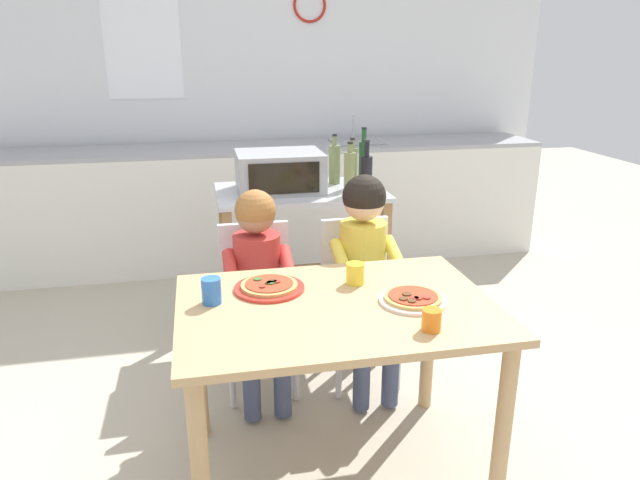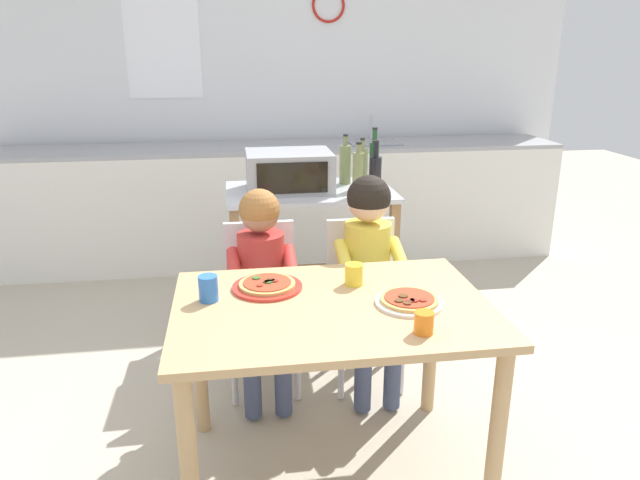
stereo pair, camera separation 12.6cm
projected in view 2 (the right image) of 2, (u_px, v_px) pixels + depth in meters
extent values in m
plane|color=#B7AD99|center=(298.00, 336.00, 3.46)|extent=(11.57, 11.57, 0.00)
cube|color=silver|center=(271.00, 83.00, 4.72)|extent=(4.89, 0.12, 2.70)
cube|color=white|center=(163.00, 44.00, 4.45)|extent=(0.56, 0.01, 0.80)
torus|color=red|center=(329.00, 5.00, 4.53)|extent=(0.26, 0.02, 0.26)
cube|color=silver|center=(278.00, 205.00, 4.62)|extent=(4.40, 0.60, 0.88)
cube|color=#9E9EA3|center=(276.00, 147.00, 4.48)|extent=(4.40, 0.60, 0.03)
cube|color=gray|center=(374.00, 143.00, 4.58)|extent=(0.40, 0.33, 0.02)
cylinder|color=#B7BABF|center=(371.00, 128.00, 4.66)|extent=(0.02, 0.02, 0.20)
cube|color=#B7BABF|center=(310.00, 192.00, 3.30)|extent=(0.94, 0.59, 0.02)
cube|color=olive|center=(310.00, 282.00, 3.47)|extent=(0.86, 0.54, 0.02)
cube|color=olive|center=(237.00, 284.00, 3.14)|extent=(0.05, 0.05, 0.84)
cube|color=olive|center=(392.00, 275.00, 3.26)|extent=(0.05, 0.05, 0.84)
cube|color=olive|center=(236.00, 253.00, 3.61)|extent=(0.05, 0.05, 0.84)
cube|color=olive|center=(371.00, 246.00, 3.74)|extent=(0.05, 0.05, 0.84)
cube|color=#999BA0|center=(289.00, 171.00, 3.25)|extent=(0.47, 0.36, 0.22)
cube|color=black|center=(293.00, 178.00, 3.08)|extent=(0.38, 0.01, 0.17)
cylinder|color=black|center=(323.00, 189.00, 3.12)|extent=(0.02, 0.01, 0.02)
cylinder|color=olive|center=(362.00, 169.00, 3.29)|extent=(0.06, 0.06, 0.23)
cylinder|color=olive|center=(362.00, 144.00, 3.25)|extent=(0.02, 0.02, 0.05)
cylinder|color=black|center=(363.00, 139.00, 3.24)|extent=(0.03, 0.03, 0.01)
cylinder|color=olive|center=(345.00, 165.00, 3.41)|extent=(0.07, 0.07, 0.22)
cylinder|color=olive|center=(346.00, 141.00, 3.37)|extent=(0.02, 0.02, 0.05)
cylinder|color=black|center=(346.00, 135.00, 3.36)|extent=(0.03, 0.03, 0.01)
cylinder|color=#1E4723|center=(374.00, 164.00, 3.36)|extent=(0.06, 0.06, 0.25)
cylinder|color=#1E4723|center=(375.00, 136.00, 3.31)|extent=(0.03, 0.03, 0.07)
cylinder|color=black|center=(375.00, 128.00, 3.30)|extent=(0.03, 0.03, 0.01)
cylinder|color=olive|center=(358.00, 175.00, 3.11)|extent=(0.06, 0.06, 0.24)
cylinder|color=olive|center=(359.00, 149.00, 3.07)|extent=(0.03, 0.03, 0.04)
cylinder|color=black|center=(359.00, 143.00, 3.06)|extent=(0.03, 0.03, 0.01)
cylinder|color=black|center=(375.00, 176.00, 3.16)|extent=(0.07, 0.07, 0.21)
cylinder|color=black|center=(376.00, 150.00, 3.11)|extent=(0.03, 0.03, 0.08)
cylinder|color=black|center=(376.00, 141.00, 3.10)|extent=(0.03, 0.03, 0.01)
cube|color=tan|center=(332.00, 308.00, 2.15)|extent=(1.16, 0.81, 0.03)
cylinder|color=tan|center=(189.00, 468.00, 1.87)|extent=(0.06, 0.06, 0.70)
cylinder|color=tan|center=(497.00, 437.00, 2.01)|extent=(0.06, 0.06, 0.70)
cylinder|color=tan|center=(199.00, 359.00, 2.52)|extent=(0.06, 0.06, 0.70)
cylinder|color=tan|center=(431.00, 342.00, 2.66)|extent=(0.06, 0.06, 0.70)
cube|color=silver|center=(263.00, 306.00, 2.82)|extent=(0.36, 0.36, 0.04)
cube|color=silver|center=(260.00, 258.00, 2.91)|extent=(0.34, 0.03, 0.38)
cylinder|color=silver|center=(298.00, 360.00, 2.77)|extent=(0.03, 0.03, 0.42)
cylinder|color=silver|center=(234.00, 365.00, 2.73)|extent=(0.03, 0.03, 0.42)
cylinder|color=silver|center=(291.00, 331.00, 3.05)|extent=(0.03, 0.03, 0.42)
cylinder|color=silver|center=(233.00, 335.00, 3.01)|extent=(0.03, 0.03, 0.42)
cube|color=silver|center=(366.00, 302.00, 2.87)|extent=(0.36, 0.36, 0.04)
cube|color=silver|center=(360.00, 255.00, 2.96)|extent=(0.34, 0.03, 0.38)
cylinder|color=silver|center=(402.00, 354.00, 2.82)|extent=(0.03, 0.03, 0.42)
cylinder|color=silver|center=(341.00, 359.00, 2.78)|extent=(0.03, 0.03, 0.42)
cylinder|color=silver|center=(386.00, 326.00, 3.10)|extent=(0.03, 0.03, 0.42)
cylinder|color=silver|center=(331.00, 330.00, 3.06)|extent=(0.03, 0.03, 0.42)
cube|color=#424C6B|center=(279.00, 310.00, 2.69)|extent=(0.10, 0.30, 0.10)
cylinder|color=#424C6B|center=(283.00, 371.00, 2.64)|extent=(0.08, 0.08, 0.44)
cube|color=#424C6B|center=(249.00, 312.00, 2.67)|extent=(0.10, 0.30, 0.10)
cylinder|color=#424C6B|center=(252.00, 373.00, 2.62)|extent=(0.08, 0.08, 0.44)
cylinder|color=#BC332D|center=(291.00, 266.00, 2.67)|extent=(0.06, 0.26, 0.15)
cylinder|color=#BC332D|center=(234.00, 269.00, 2.63)|extent=(0.06, 0.26, 0.15)
cylinder|color=#BC332D|center=(261.00, 267.00, 2.76)|extent=(0.22, 0.22, 0.33)
sphere|color=#A37556|center=(260.00, 213.00, 2.67)|extent=(0.18, 0.18, 0.18)
sphere|color=#9E6633|center=(259.00, 209.00, 2.67)|extent=(0.19, 0.19, 0.19)
cube|color=#424C6B|center=(388.00, 305.00, 2.74)|extent=(0.10, 0.30, 0.10)
cylinder|color=#424C6B|center=(393.00, 365.00, 2.69)|extent=(0.08, 0.08, 0.44)
cube|color=#424C6B|center=(358.00, 307.00, 2.72)|extent=(0.10, 0.30, 0.10)
cylinder|color=#424C6B|center=(363.00, 367.00, 2.67)|extent=(0.08, 0.08, 0.44)
cylinder|color=yellow|center=(400.00, 258.00, 2.71)|extent=(0.06, 0.26, 0.15)
cylinder|color=yellow|center=(345.00, 261.00, 2.68)|extent=(0.06, 0.26, 0.15)
cylinder|color=yellow|center=(367.00, 260.00, 2.80)|extent=(0.22, 0.22, 0.37)
sphere|color=beige|center=(369.00, 201.00, 2.71)|extent=(0.20, 0.20, 0.20)
sphere|color=black|center=(369.00, 197.00, 2.70)|extent=(0.21, 0.21, 0.21)
cylinder|color=red|center=(267.00, 287.00, 2.28)|extent=(0.27, 0.27, 0.01)
cylinder|color=tan|center=(267.00, 284.00, 2.28)|extent=(0.22, 0.22, 0.01)
cylinder|color=#B23D23|center=(267.00, 282.00, 2.27)|extent=(0.19, 0.19, 0.00)
cylinder|color=#386628|center=(269.00, 282.00, 2.27)|extent=(0.03, 0.03, 0.01)
cylinder|color=#563319|center=(270.00, 280.00, 2.28)|extent=(0.03, 0.03, 0.01)
cylinder|color=maroon|center=(260.00, 285.00, 2.23)|extent=(0.02, 0.02, 0.01)
cylinder|color=#563319|center=(266.00, 282.00, 2.27)|extent=(0.02, 0.02, 0.01)
cylinder|color=maroon|center=(275.00, 281.00, 2.28)|extent=(0.03, 0.03, 0.01)
cylinder|color=#386628|center=(256.00, 278.00, 2.31)|extent=(0.03, 0.03, 0.01)
cylinder|color=white|center=(409.00, 303.00, 2.14)|extent=(0.25, 0.25, 0.01)
cylinder|color=tan|center=(409.00, 300.00, 2.14)|extent=(0.21, 0.21, 0.01)
cylinder|color=#B23D23|center=(409.00, 298.00, 2.14)|extent=(0.18, 0.18, 0.00)
cylinder|color=#563319|center=(403.00, 296.00, 2.14)|extent=(0.04, 0.04, 0.01)
cylinder|color=maroon|center=(414.00, 300.00, 2.10)|extent=(0.03, 0.03, 0.01)
cylinder|color=maroon|center=(423.00, 300.00, 2.10)|extent=(0.03, 0.03, 0.01)
cylinder|color=#563319|center=(399.00, 301.00, 2.10)|extent=(0.03, 0.03, 0.01)
cylinder|color=maroon|center=(410.00, 300.00, 2.10)|extent=(0.03, 0.03, 0.01)
cylinder|color=#563319|center=(407.00, 303.00, 2.08)|extent=(0.03, 0.03, 0.01)
cylinder|color=yellow|center=(354.00, 274.00, 2.31)|extent=(0.07, 0.07, 0.09)
cylinder|color=blue|center=(208.00, 288.00, 2.16)|extent=(0.07, 0.07, 0.10)
cylinder|color=orange|center=(424.00, 323.00, 1.92)|extent=(0.07, 0.07, 0.08)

